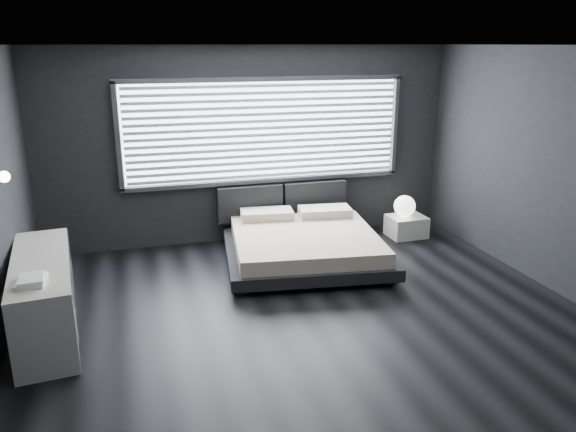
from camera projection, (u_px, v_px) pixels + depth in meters
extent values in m
plane|color=black|center=(310.00, 319.00, 5.99)|extent=(6.00, 6.00, 0.00)
plane|color=white|center=(314.00, 45.00, 5.16)|extent=(6.00, 6.00, 0.00)
cube|color=black|center=(251.00, 146.00, 8.10)|extent=(6.00, 0.04, 2.80)
cube|color=black|center=(473.00, 315.00, 3.05)|extent=(6.00, 0.04, 2.80)
cube|color=black|center=(562.00, 173.00, 6.38)|extent=(0.04, 5.50, 2.80)
cube|color=white|center=(265.00, 131.00, 8.07)|extent=(4.00, 0.02, 1.38)
cube|color=#47474C|center=(117.00, 138.00, 7.50)|extent=(0.06, 0.08, 1.48)
cube|color=#47474C|center=(395.00, 126.00, 8.59)|extent=(0.06, 0.08, 1.48)
cube|color=#47474C|center=(265.00, 79.00, 7.83)|extent=(4.14, 0.08, 0.06)
cube|color=#47474C|center=(266.00, 181.00, 8.26)|extent=(4.14, 0.08, 0.06)
cube|color=silver|center=(266.00, 131.00, 8.02)|extent=(3.94, 0.03, 1.32)
cube|color=black|center=(250.00, 203.00, 8.23)|extent=(0.96, 0.16, 0.52)
cube|color=black|center=(315.00, 198.00, 8.49)|extent=(0.96, 0.16, 0.52)
sphere|color=#FFE5B7|center=(4.00, 177.00, 5.34)|extent=(0.11, 0.11, 0.11)
cube|color=black|center=(243.00, 289.00, 6.63)|extent=(0.13, 0.13, 0.08)
cube|color=black|center=(389.00, 280.00, 6.89)|extent=(0.13, 0.13, 0.08)
cube|color=black|center=(234.00, 243.00, 8.14)|extent=(0.13, 0.13, 0.08)
cube|color=black|center=(354.00, 237.00, 8.41)|extent=(0.13, 0.13, 0.08)
cube|color=black|center=(305.00, 252.00, 7.48)|extent=(2.32, 2.24, 0.15)
cube|color=#BEB19A|center=(305.00, 240.00, 7.43)|extent=(2.08, 2.08, 0.19)
cube|color=beige|center=(267.00, 214.00, 8.02)|extent=(0.78, 0.49, 0.12)
cube|color=beige|center=(325.00, 212.00, 8.15)|extent=(0.78, 0.49, 0.12)
cube|color=beige|center=(406.00, 226.00, 8.51)|extent=(0.55, 0.46, 0.32)
sphere|color=white|center=(405.00, 206.00, 8.42)|extent=(0.32, 0.32, 0.32)
cube|color=beige|center=(45.00, 296.00, 5.64)|extent=(0.73, 1.98, 0.78)
cube|color=#47474C|center=(74.00, 291.00, 5.73)|extent=(0.19, 1.91, 0.76)
cube|color=white|center=(31.00, 281.00, 4.98)|extent=(0.26, 0.33, 0.04)
cube|color=white|center=(31.00, 278.00, 4.96)|extent=(0.23, 0.30, 0.03)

